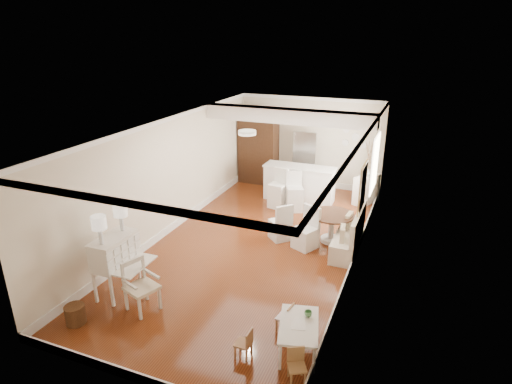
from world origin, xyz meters
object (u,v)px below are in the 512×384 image
Objects in this scene: kids_chair_a at (243,343)px; bar_stool_left at (278,189)px; bar_stool_right at (294,192)px; wicker_basket at (75,314)px; gustavian_armchair at (142,287)px; pantry_cabinet at (258,148)px; breakfast_counter at (299,183)px; kids_chair_b at (285,317)px; dining_table at (331,228)px; kids_table at (298,337)px; slip_chair_far at (280,221)px; sideboard at (366,189)px; kids_chair_c at (297,366)px; secretary_bureau at (116,265)px; slip_chair_near at (306,228)px; fridge at (316,162)px.

kids_chair_a is 0.45× the size of bar_stool_left.
wicker_basket is at bearing -133.08° from bar_stool_right.
pantry_cabinet is at bearing 24.91° from gustavian_armchair.
pantry_cabinet reaches higher than breakfast_counter.
bar_stool_left is at bearing -54.47° from pantry_cabinet.
kids_chair_b is at bearing -75.77° from breakfast_counter.
gustavian_armchair is at bearing -127.14° from bar_stool_right.
bar_stool_right reaches higher than gustavian_armchair.
kids_table is at bearing -84.82° from dining_table.
slip_chair_far reaches higher than sideboard.
bar_stool_right is (-0.96, 5.74, 0.29)m from kids_chair_a.
dining_table is at bearing -13.29° from gustavian_armchair.
kids_table is 0.85m from kids_chair_a.
sideboard is at bearing -163.05° from slip_chair_far.
bar_stool_left is (-2.36, 5.98, 0.29)m from kids_chair_c.
slip_chair_near is at bearing 46.29° from secretary_bureau.
bar_stool_left is 1.02× the size of bar_stool_right.
gustavian_armchair is at bearing 140.39° from kids_chair_c.
wicker_basket is (-0.08, -1.02, -0.42)m from secretary_bureau.
kids_table is (3.68, 0.76, 0.08)m from wicker_basket.
bar_stool_left is (-1.85, 5.00, 0.29)m from kids_chair_b.
wicker_basket is 0.31× the size of bar_stool_right.
bar_stool_right is (1.99, 6.06, 0.37)m from wicker_basket.
secretary_bureau is 2.36× the size of kids_chair_a.
kids_chair_b is at bearing 0.61° from secretary_bureau.
kids_table is 1.14× the size of sideboard.
slip_chair_near is at bearing -11.63° from gustavian_armchair.
wicker_basket is 8.22m from fridge.
bar_stool_left is (-0.40, -0.75, 0.03)m from breakfast_counter.
pantry_cabinet is (-1.30, 1.83, 0.60)m from bar_stool_left.
sideboard is at bearing 89.59° from kids_table.
kids_chair_c is 4.05m from slip_chair_near.
slip_chair_near is at bearing -161.54° from kids_chair_b.
secretary_bureau is at bearing -78.83° from kids_chair_b.
bar_stool_left is at bearing 140.29° from dining_table.
pantry_cabinet reaches higher than sideboard.
dining_table is (-0.35, 3.83, 0.10)m from kids_table.
gustavian_armchair is 3.07m from kids_chair_c.
kids_chair_c is at bearing -97.49° from bar_stool_right.
gustavian_armchair reaches higher than sideboard.
secretary_bureau is at bearing 89.73° from gustavian_armchair.
sideboard is at bearing -3.83° from gustavian_armchair.
kids_chair_a is 5.83m from bar_stool_right.
bar_stool_left reaches higher than gustavian_armchair.
kids_chair_b is 0.47× the size of bar_stool_left.
slip_chair_near is 2.97m from breakfast_counter.
secretary_bureau reaches higher than slip_chair_near.
slip_chair_near is at bearing -46.65° from bar_stool_left.
kids_table is 0.90× the size of bar_stool_right.
bar_stool_left is at bearing -118.02° from breakfast_counter.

